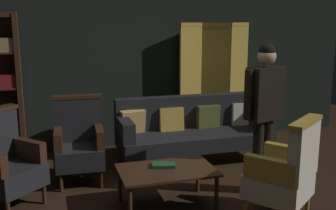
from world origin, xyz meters
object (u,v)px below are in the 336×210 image
Objects in this scene: standing_figure at (264,105)px; potted_plant at (81,126)px; armchair_wing_left at (5,162)px; armchair_wing_right at (79,142)px; coffee_table at (167,173)px; armchair_gilt_accent at (286,172)px; folding_screen at (215,80)px; book_green_cloth at (164,165)px; velvet_couch at (192,128)px.

potted_plant is (-1.86, 1.82, -0.57)m from standing_figure.
armchair_wing_left and armchair_wing_right have the same top height.
armchair_gilt_accent reaches higher than coffee_table.
book_green_cloth is at bearing -125.08° from folding_screen.
folding_screen is 2.40× the size of potted_plant.
coffee_table is 0.96× the size of armchair_wing_right.
book_green_cloth is at bearing -121.50° from velvet_couch.
armchair_gilt_accent is at bearing -40.45° from armchair_wing_right.
coffee_table is at bearing -123.95° from folding_screen.
folding_screen is at bearing 49.80° from velvet_couch.
coffee_table is (-1.45, -2.15, -0.61)m from folding_screen.
coffee_table is 1.32m from standing_figure.
armchair_wing_left is at bearing -148.66° from armchair_wing_right.
coffee_table is 1.70m from armchair_wing_left.
folding_screen reaches higher than armchair_wing_left.
folding_screen is 7.90× the size of book_green_cloth.
coffee_table is 2.02m from potted_plant.
potted_plant is (0.90, 1.38, -0.03)m from armchair_wing_left.
velvet_couch is 2.68× the size of potted_plant.
velvet_couch is 2.04× the size of armchair_wing_left.
armchair_gilt_accent is at bearing -29.22° from coffee_table.
coffee_table is at bearing -50.81° from armchair_wing_right.
standing_figure reaches higher than velvet_couch.
folding_screen is 2.66m from coffee_table.
standing_figure is (-0.30, -2.08, 0.04)m from folding_screen.
potted_plant is at bearing 111.15° from book_green_cloth.
armchair_wing_right is (0.80, 0.49, 0.00)m from armchair_wing_left.
standing_figure is (2.76, -0.44, 0.54)m from armchair_wing_left.
folding_screen reaches higher than potted_plant.
armchair_wing_right is 4.32× the size of book_green_cloth.
book_green_cloth is at bearing 98.50° from coffee_table.
potted_plant is 3.29× the size of book_green_cloth.
armchair_wing_right is (-0.81, 1.00, 0.12)m from coffee_table.
armchair_wing_left is 1.00× the size of armchair_wing_right.
velvet_couch is 1.62m from armchair_wing_right.
folding_screen is at bearing 56.05° from coffee_table.
standing_figure is at bearing -9.13° from armchair_wing_left.
potted_plant is at bearing 110.68° from coffee_table.
book_green_cloth is (1.60, -0.44, -0.05)m from armchair_wing_left.
potted_plant is (-2.16, -0.26, -0.53)m from folding_screen.
armchair_gilt_accent is 1.31× the size of potted_plant.
armchair_wing_right is 2.24m from standing_figure.
armchair_wing_left is (-3.06, -1.64, -0.50)m from folding_screen.
potted_plant is (0.10, 0.89, -0.03)m from armchair_wing_right.
standing_figure is at bearing -98.16° from folding_screen.
armchair_wing_left is 1.31× the size of potted_plant.
armchair_wing_right is 0.61× the size of standing_figure.
standing_figure reaches higher than book_green_cloth.
velvet_couch is 1.58m from potted_plant.
folding_screen is 1.12× the size of standing_figure.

